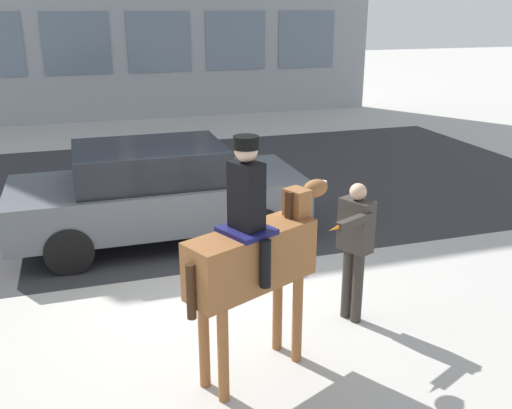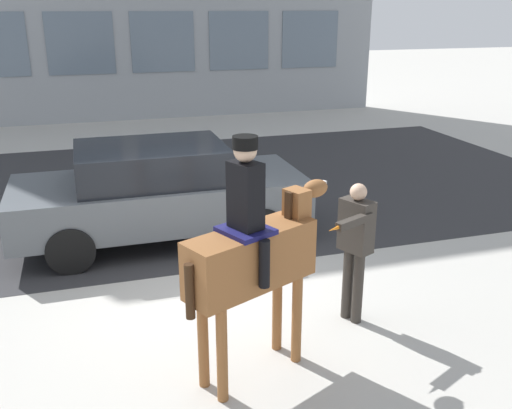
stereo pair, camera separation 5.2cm
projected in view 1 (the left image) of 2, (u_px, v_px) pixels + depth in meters
name	position (u px, v px, depth m)	size (l,w,h in m)	color
ground_plane	(209.00, 287.00, 7.93)	(80.00, 80.00, 0.00)	#B2AFA8
road_surface	(159.00, 188.00, 12.20)	(18.06, 8.50, 0.01)	#2D2D30
mounted_horse_lead	(255.00, 253.00, 5.65)	(1.74, 1.01, 2.57)	brown
pedestrian_bystander	(355.00, 242.00, 6.77)	(0.76, 0.71, 1.77)	#332D28
street_car_near_lane	(157.00, 191.00, 9.30)	(4.68, 2.04, 1.61)	#51565B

